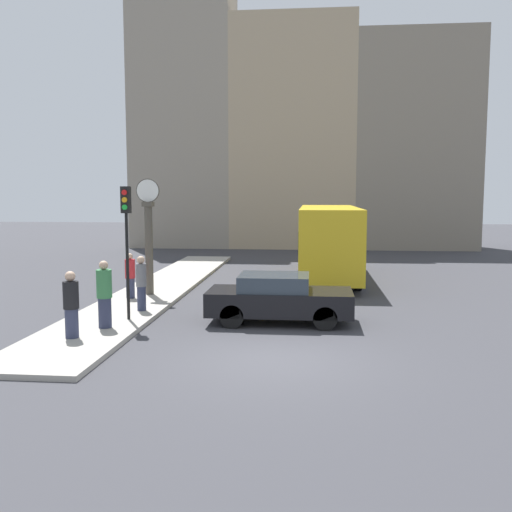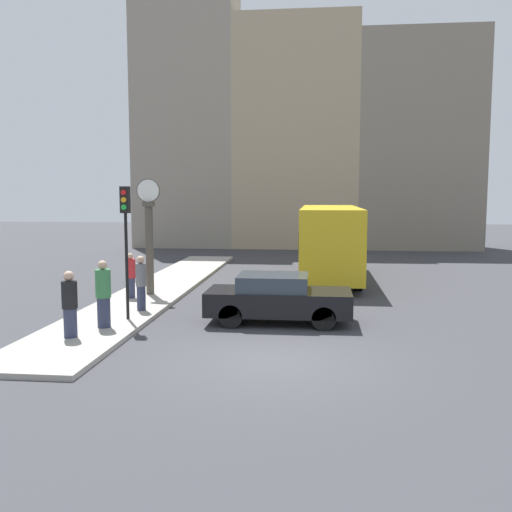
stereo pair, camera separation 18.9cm
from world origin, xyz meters
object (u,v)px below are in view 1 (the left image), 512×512
Objects in this scene: pedestrian_green_hoodie at (104,295)px; pedestrian_black_jacket at (71,305)px; pedestrian_grey_jacket at (141,283)px; traffic_light_near at (126,225)px; pedestrian_red_top at (130,276)px; sedan_car at (279,298)px; bus_distant at (329,239)px; street_clock at (149,237)px.

pedestrian_green_hoodie is 1.23m from pedestrian_black_jacket.
pedestrian_green_hoodie is (-0.32, -2.34, 0.04)m from pedestrian_grey_jacket.
pedestrian_red_top is at bearing 107.05° from traffic_light_near.
sedan_car is 0.46× the size of bus_distant.
pedestrian_red_top is at bearing -139.45° from bus_distant.
sedan_car is 4.40m from pedestrian_grey_jacket.
pedestrian_grey_jacket is (-4.34, 0.70, 0.28)m from sedan_car.
pedestrian_green_hoodie is (-0.31, -1.07, -1.84)m from traffic_light_near.
street_clock is (-6.59, -5.20, 0.44)m from bus_distant.
sedan_car is at bearing -100.89° from bus_distant.
pedestrian_grey_jacket is at bearing 77.76° from pedestrian_black_jacket.
bus_distant is at bearing 53.23° from pedestrian_grey_jacket.
traffic_light_near is (-4.35, -0.56, 2.15)m from sedan_car.
sedan_car is at bearing 28.67° from pedestrian_black_jacket.
pedestrian_black_jacket is (0.26, -5.52, 0.06)m from pedestrian_red_top.
pedestrian_red_top is at bearing 99.15° from pedestrian_green_hoodie.
sedan_car is 6.24m from street_clock.
pedestrian_green_hoodie is 1.08× the size of pedestrian_black_jacket.
traffic_light_near reaches higher than pedestrian_black_jacket.
bus_distant is 5.34× the size of pedestrian_black_jacket.
pedestrian_red_top is 2.28m from pedestrian_grey_jacket.
pedestrian_black_jacket reaches higher than pedestrian_red_top.
pedestrian_black_jacket is (-5.09, -2.78, 0.25)m from sedan_car.
bus_distant reaches higher than pedestrian_red_top.
sedan_car is 4.94m from pedestrian_green_hoodie.
street_clock reaches higher than pedestrian_red_top.
pedestrian_green_hoodie reaches higher than sedan_car.
bus_distant is 8.41m from street_clock.
bus_distant reaches higher than pedestrian_grey_jacket.
bus_distant is 5.31× the size of pedestrian_grey_jacket.
traffic_light_near is (-6.03, -9.32, 1.08)m from bus_distant.
sedan_car is at bearing 7.33° from traffic_light_near.
sedan_car is 8.98m from bus_distant.
bus_distant is 12.20m from pedestrian_green_hoodie.
sedan_car is 5.81m from pedestrian_black_jacket.
street_clock reaches higher than pedestrian_green_hoodie.
pedestrian_black_jacket is (-0.44, -1.15, -0.06)m from pedestrian_green_hoodie.
traffic_light_near is at bearing -72.95° from pedestrian_red_top.
traffic_light_near is 2.26m from pedestrian_grey_jacket.
street_clock reaches higher than traffic_light_near.
traffic_light_near is 2.15m from pedestrian_green_hoodie.
pedestrian_grey_jacket is (0.57, -2.85, -1.23)m from street_clock.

